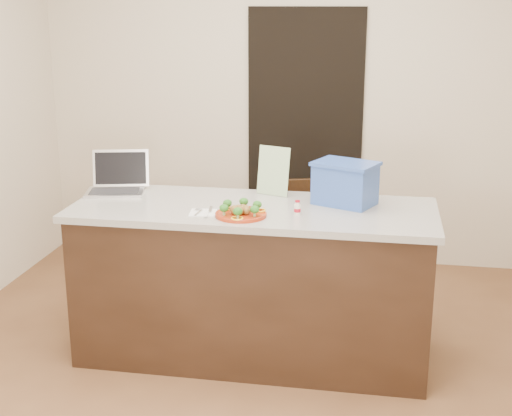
% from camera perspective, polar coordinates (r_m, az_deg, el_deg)
% --- Properties ---
extents(ground, '(4.00, 4.00, 0.00)m').
position_cam_1_polar(ground, '(4.15, -0.88, -13.14)').
color(ground, brown).
rests_on(ground, ground).
extents(room_shell, '(4.00, 4.00, 4.00)m').
position_cam_1_polar(room_shell, '(3.64, -0.99, 9.64)').
color(room_shell, white).
rests_on(room_shell, ground).
extents(doorway, '(0.90, 0.02, 2.00)m').
position_cam_1_polar(doorway, '(5.66, 3.91, 5.63)').
color(doorway, black).
rests_on(doorway, ground).
extents(island, '(2.06, 0.76, 0.92)m').
position_cam_1_polar(island, '(4.17, -0.25, -5.94)').
color(island, black).
rests_on(island, ground).
extents(plate, '(0.28, 0.28, 0.02)m').
position_cam_1_polar(plate, '(3.85, -1.22, -0.49)').
color(plate, maroon).
rests_on(plate, island).
extents(meatballs, '(0.11, 0.11, 0.04)m').
position_cam_1_polar(meatballs, '(3.84, -1.24, -0.10)').
color(meatballs, brown).
rests_on(meatballs, plate).
extents(broccoli, '(0.22, 0.24, 0.04)m').
position_cam_1_polar(broccoli, '(3.83, -1.22, 0.14)').
color(broccoli, '#1C5115').
rests_on(broccoli, plate).
extents(pepper_rings, '(0.26, 0.23, 0.01)m').
position_cam_1_polar(pepper_rings, '(3.84, -1.22, -0.35)').
color(pepper_rings, '#F5AF19').
rests_on(pepper_rings, plate).
extents(napkin, '(0.16, 0.16, 0.01)m').
position_cam_1_polar(napkin, '(3.91, -4.26, -0.37)').
color(napkin, silver).
rests_on(napkin, island).
extents(fork, '(0.03, 0.14, 0.00)m').
position_cam_1_polar(fork, '(3.92, -4.52, -0.25)').
color(fork, '#B6B6BA').
rests_on(fork, napkin).
extents(knife, '(0.03, 0.20, 0.01)m').
position_cam_1_polar(knife, '(3.89, -3.90, -0.37)').
color(knife, silver).
rests_on(knife, napkin).
extents(yogurt_bottle, '(0.04, 0.04, 0.08)m').
position_cam_1_polar(yogurt_bottle, '(3.88, 3.33, -0.05)').
color(yogurt_bottle, beige).
rests_on(yogurt_bottle, island).
extents(laptop, '(0.39, 0.34, 0.24)m').
position_cam_1_polar(laptop, '(4.43, -11.00, 2.17)').
color(laptop, '#B7B6BB').
rests_on(laptop, island).
extents(leaflet, '(0.21, 0.11, 0.29)m').
position_cam_1_polar(leaflet, '(4.24, 1.40, 2.99)').
color(leaflet, silver).
rests_on(leaflet, island).
extents(blue_box, '(0.41, 0.36, 0.25)m').
position_cam_1_polar(blue_box, '(4.08, 7.15, 2.00)').
color(blue_box, '#2D50A5').
rests_on(blue_box, island).
extents(chair, '(0.48, 0.49, 0.88)m').
position_cam_1_polar(chair, '(4.86, 4.36, -2.28)').
color(chair, '#321C0F').
rests_on(chair, ground).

